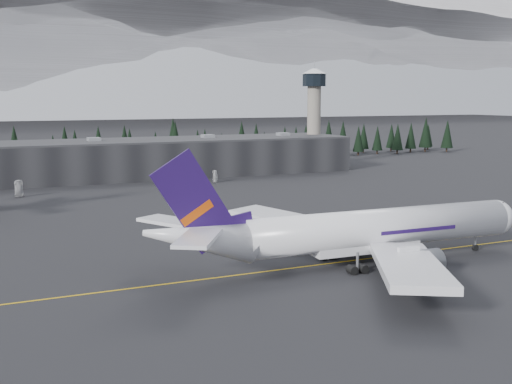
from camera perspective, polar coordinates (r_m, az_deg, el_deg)
name	(u,v)px	position (r m, az deg, el deg)	size (l,w,h in m)	color
ground	(308,263)	(105.63, 4.61, -6.28)	(1400.00, 1400.00, 0.00)	black
taxiline	(314,265)	(103.95, 5.16, -6.52)	(400.00, 0.40, 0.02)	gold
terminal	(125,159)	(220.64, -11.60, 2.91)	(160.00, 30.00, 12.60)	black
control_tower	(314,106)	(250.57, 5.18, 7.60)	(10.00, 10.00, 37.70)	gray
treeline	(102,148)	(256.56, -13.53, 3.87)	(360.00, 20.00, 15.00)	black
jet_main	(350,232)	(103.49, 8.36, -3.50)	(66.74, 61.54, 19.61)	white
gse_vehicle_a	(19,195)	(184.87, -20.31, -0.23)	(2.18, 4.73, 1.32)	#BDBEC0
gse_vehicle_b	(216,180)	(203.93, -3.62, 1.04)	(1.60, 3.98, 1.36)	silver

